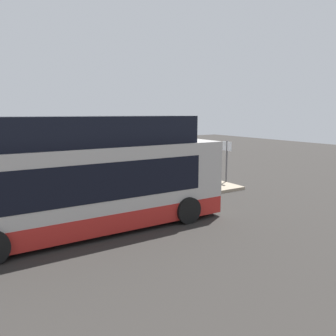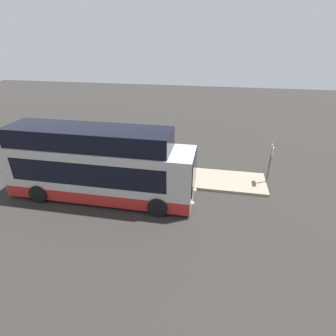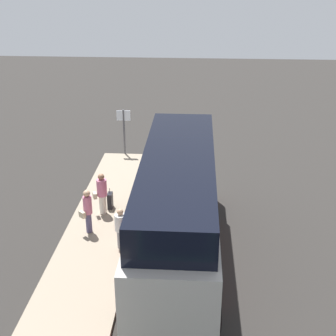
{
  "view_description": "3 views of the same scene",
  "coord_description": "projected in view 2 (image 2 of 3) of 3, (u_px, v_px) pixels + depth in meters",
  "views": [
    {
      "loc": [
        -3.42,
        -11.56,
        4.35
      ],
      "look_at": [
        4.09,
        0.47,
        1.95
      ],
      "focal_mm": 35.0,
      "sensor_mm": 36.0,
      "label": 1
    },
    {
      "loc": [
        6.54,
        -12.39,
        8.54
      ],
      "look_at": [
        4.09,
        0.47,
        1.95
      ],
      "focal_mm": 28.0,
      "sensor_mm": 36.0,
      "label": 2
    },
    {
      "loc": [
        -13.78,
        -0.7,
        9.75
      ],
      "look_at": [
        4.09,
        0.47,
        1.95
      ],
      "focal_mm": 50.0,
      "sensor_mm": 36.0,
      "label": 3
    }
  ],
  "objects": [
    {
      "name": "suitcase",
      "position": [
        170.0,
        171.0,
        17.51
      ],
      "size": [
        0.4,
        0.19,
        0.93
      ],
      "color": "black",
      "rests_on": "platform"
    },
    {
      "name": "passenger_waiting",
      "position": [
        142.0,
        157.0,
        17.98
      ],
      "size": [
        0.58,
        0.56,
        1.8
      ],
      "rotation": [
        0.0,
        0.0,
        0.86
      ],
      "color": "#4C476B",
      "rests_on": "platform"
    },
    {
      "name": "bus_lead",
      "position": [
        98.0,
        168.0,
        14.81
      ],
      "size": [
        10.84,
        2.78,
        4.23
      ],
      "color": "#B2ADA8",
      "rests_on": "ground"
    },
    {
      "name": "passenger_with_bags",
      "position": [
        122.0,
        167.0,
        16.95
      ],
      "size": [
        0.69,
        0.62,
        1.58
      ],
      "rotation": [
        0.0,
        0.0,
        2.14
      ],
      "color": "gray",
      "rests_on": "platform"
    },
    {
      "name": "platform",
      "position": [
        118.0,
        171.0,
        18.38
      ],
      "size": [
        20.0,
        2.76,
        0.17
      ],
      "color": "gray",
      "rests_on": "ground"
    },
    {
      "name": "passenger_boarding",
      "position": [
        164.0,
        160.0,
        17.52
      ],
      "size": [
        0.55,
        0.68,
        1.8
      ],
      "rotation": [
        0.0,
        0.0,
        0.4
      ],
      "color": "silver",
      "rests_on": "platform"
    },
    {
      "name": "sign_post",
      "position": [
        271.0,
        159.0,
        16.17
      ],
      "size": [
        0.1,
        0.75,
        2.52
      ],
      "color": "#4C4C51",
      "rests_on": "platform"
    },
    {
      "name": "ground",
      "position": [
        100.0,
        195.0,
        15.8
      ],
      "size": [
        80.0,
        80.0,
        0.0
      ],
      "primitive_type": "plane",
      "color": "#2B2826"
    }
  ]
}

